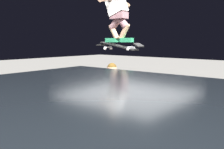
# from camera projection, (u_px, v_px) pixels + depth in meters

# --- Properties ---
(ground_plane) EXTENTS (40.00, 40.00, 0.00)m
(ground_plane) POSITION_uv_depth(u_px,v_px,m) (129.00, 122.00, 5.16)
(ground_plane) COLOR gray
(ledge_box_main) EXTENTS (1.84, 0.94, 0.50)m
(ledge_box_main) POSITION_uv_depth(u_px,v_px,m) (120.00, 111.00, 5.14)
(ledge_box_main) COLOR #28282D
(ledge_box_main) RESTS_ON ground
(person_sitting_on_ledge) EXTENTS (0.59, 0.76, 1.34)m
(person_sitting_on_ledge) POSITION_uv_depth(u_px,v_px,m) (108.00, 93.00, 4.67)
(person_sitting_on_ledge) COLOR #2D3856
(person_sitting_on_ledge) RESTS_ON ground
(skateboard) EXTENTS (1.02, 0.22, 0.16)m
(skateboard) POSITION_uv_depth(u_px,v_px,m) (119.00, 46.00, 4.47)
(skateboard) COLOR black
(skater_airborne) EXTENTS (0.62, 0.89, 1.12)m
(skater_airborne) POSITION_uv_depth(u_px,v_px,m) (117.00, 10.00, 4.41)
(skater_airborne) COLOR #2D9E66
(kicker_ramp) EXTENTS (1.36, 1.27, 0.43)m
(kicker_ramp) POSITION_uv_depth(u_px,v_px,m) (26.00, 114.00, 5.52)
(kicker_ramp) COLOR black
(kicker_ramp) RESTS_ON ground
(picnic_table_back) EXTENTS (1.86, 1.55, 0.75)m
(picnic_table_back) POSITION_uv_depth(u_px,v_px,m) (86.00, 80.00, 7.77)
(picnic_table_back) COLOR black
(picnic_table_back) RESTS_ON ground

